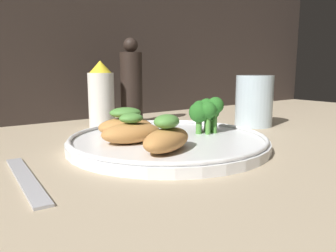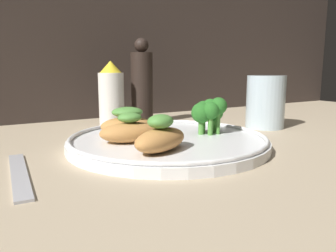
{
  "view_description": "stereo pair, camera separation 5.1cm",
  "coord_description": "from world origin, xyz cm",
  "px_view_note": "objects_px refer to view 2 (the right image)",
  "views": [
    {
      "loc": [
        -30.12,
        -40.54,
        12.31
      ],
      "look_at": [
        0.0,
        0.0,
        3.4
      ],
      "focal_mm": 35.0,
      "sensor_mm": 36.0,
      "label": 1
    },
    {
      "loc": [
        -25.86,
        -43.38,
        12.31
      ],
      "look_at": [
        0.0,
        0.0,
        3.4
      ],
      "focal_mm": 35.0,
      "sensor_mm": 36.0,
      "label": 2
    }
  ],
  "objects_px": {
    "plate": "(168,141)",
    "broccoli_bunch": "(209,111)",
    "pepper_grinder": "(142,85)",
    "sauce_bottle": "(111,95)",
    "drinking_glass": "(265,102)"
  },
  "relations": [
    {
      "from": "plate",
      "to": "sauce_bottle",
      "type": "height_order",
      "value": "sauce_bottle"
    },
    {
      "from": "broccoli_bunch",
      "to": "pepper_grinder",
      "type": "distance_m",
      "value": 0.23
    },
    {
      "from": "plate",
      "to": "pepper_grinder",
      "type": "relative_size",
      "value": 1.66
    },
    {
      "from": "sauce_bottle",
      "to": "pepper_grinder",
      "type": "bearing_deg",
      "value": 0.0
    },
    {
      "from": "plate",
      "to": "drinking_glass",
      "type": "height_order",
      "value": "drinking_glass"
    },
    {
      "from": "broccoli_bunch",
      "to": "drinking_glass",
      "type": "bearing_deg",
      "value": 14.41
    },
    {
      "from": "plate",
      "to": "pepper_grinder",
      "type": "height_order",
      "value": "pepper_grinder"
    },
    {
      "from": "sauce_bottle",
      "to": "drinking_glass",
      "type": "relative_size",
      "value": 1.28
    },
    {
      "from": "pepper_grinder",
      "to": "broccoli_bunch",
      "type": "bearing_deg",
      "value": -86.98
    },
    {
      "from": "plate",
      "to": "sauce_bottle",
      "type": "distance_m",
      "value": 0.23
    },
    {
      "from": "sauce_bottle",
      "to": "drinking_glass",
      "type": "bearing_deg",
      "value": -33.75
    },
    {
      "from": "plate",
      "to": "sauce_bottle",
      "type": "bearing_deg",
      "value": 91.35
    },
    {
      "from": "plate",
      "to": "broccoli_bunch",
      "type": "xyz_separation_m",
      "value": [
        0.08,
        -0.0,
        0.04
      ]
    },
    {
      "from": "sauce_bottle",
      "to": "pepper_grinder",
      "type": "height_order",
      "value": "pepper_grinder"
    },
    {
      "from": "broccoli_bunch",
      "to": "sauce_bottle",
      "type": "distance_m",
      "value": 0.24
    }
  ]
}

